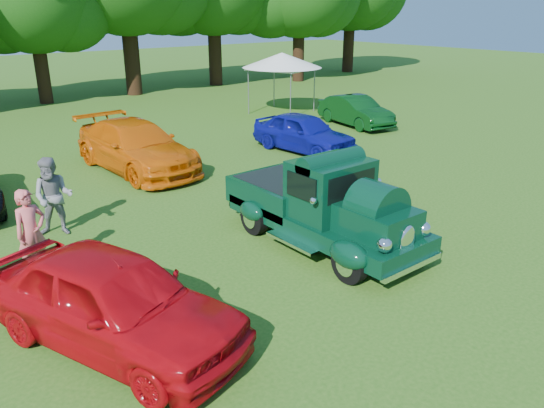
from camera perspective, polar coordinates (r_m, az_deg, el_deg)
ground at (r=11.04m, az=1.07°, el=-7.73°), size 120.00×120.00×0.00m
hero_pickup at (r=12.26m, az=5.41°, el=-0.30°), size 2.44×5.25×2.05m
red_convertible at (r=8.99m, az=-16.71°, el=-9.90°), size 3.39×5.07×1.60m
back_car_orange at (r=18.43m, az=-14.41°, el=6.01°), size 2.55×5.71×1.63m
back_car_blue at (r=20.34m, az=3.43°, el=7.69°), size 2.13×4.43×1.46m
back_car_green at (r=25.19m, az=8.97°, el=9.86°), size 2.11×4.32×1.36m
spectator_pink at (r=11.78m, az=-24.47°, el=-2.84°), size 0.77×0.61×1.85m
spectator_grey at (r=13.65m, az=-22.44°, el=0.71°), size 1.19×1.13×1.93m
canopy_tent at (r=27.88m, az=1.08°, el=15.17°), size 5.15×5.15×3.04m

